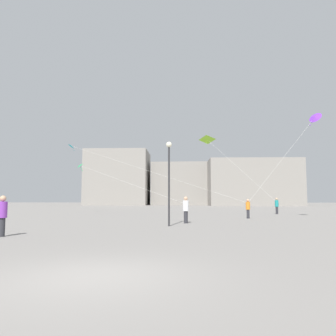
% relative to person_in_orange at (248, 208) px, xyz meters
% --- Properties ---
extents(ground_plane, '(300.00, 300.00, 0.00)m').
position_rel_person_in_orange_xyz_m(ground_plane, '(-6.65, -21.67, -0.90)').
color(ground_plane, gray).
extents(person_in_orange, '(0.36, 0.36, 1.64)m').
position_rel_person_in_orange_xyz_m(person_in_orange, '(0.00, 0.00, 0.00)').
color(person_in_orange, '#2D2D33').
rests_on(person_in_orange, ground_plane).
extents(person_in_white, '(0.39, 0.39, 1.80)m').
position_rel_person_in_orange_xyz_m(person_in_white, '(-5.11, -6.07, 0.09)').
color(person_in_white, '#2D2D33').
rests_on(person_in_white, ground_plane).
extents(person_in_teal, '(0.39, 0.39, 1.77)m').
position_rel_person_in_orange_xyz_m(person_in_teal, '(4.44, 8.50, 0.07)').
color(person_in_teal, '#2D2D33').
rests_on(person_in_teal, ground_plane).
extents(person_in_purple, '(0.39, 0.39, 1.79)m').
position_rel_person_in_orange_xyz_m(person_in_purple, '(-12.90, -14.75, 0.08)').
color(person_in_purple, '#2D2D33').
rests_on(person_in_purple, ground_plane).
extents(kite_lime_delta, '(8.16, 7.14, 8.64)m').
position_rel_person_in_orange_xyz_m(kite_lime_delta, '(-2.70, 14.92, 8.52)').
color(kite_lime_delta, '#8CD12D').
extents(kite_emerald_diamond, '(13.82, 16.77, 4.72)m').
position_rel_person_in_orange_xyz_m(kite_emerald_diamond, '(-17.95, 9.61, 4.64)').
color(kite_emerald_diamond, green).
extents(kite_cyan_diamond, '(22.44, 16.73, 8.13)m').
position_rel_person_in_orange_xyz_m(kite_cyan_diamond, '(-21.11, 15.58, 7.94)').
color(kite_cyan_diamond, '#1EB2C6').
extents(kite_violet_diamond, '(6.40, 1.29, 7.76)m').
position_rel_person_in_orange_xyz_m(kite_violet_diamond, '(5.71, -0.23, 7.62)').
color(kite_violet_diamond, purple).
extents(building_left_hall, '(17.13, 14.97, 14.80)m').
position_rel_person_in_orange_xyz_m(building_left_hall, '(-25.65, 61.59, 6.50)').
color(building_left_hall, gray).
rests_on(building_left_hall, ground_plane).
extents(building_centre_hall, '(17.99, 14.61, 11.73)m').
position_rel_person_in_orange_xyz_m(building_centre_hall, '(-7.65, 66.84, 4.97)').
color(building_centre_hall, gray).
rests_on(building_centre_hall, ground_plane).
extents(building_right_hall, '(23.19, 11.83, 11.62)m').
position_rel_person_in_orange_xyz_m(building_right_hall, '(10.35, 56.68, 4.91)').
color(building_right_hall, gray).
rests_on(building_right_hall, ground_plane).
extents(lamppost_east, '(0.36, 0.36, 5.17)m').
position_rel_person_in_orange_xyz_m(lamppost_east, '(-6.06, -8.55, 2.55)').
color(lamppost_east, '#2D2D30').
rests_on(lamppost_east, ground_plane).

